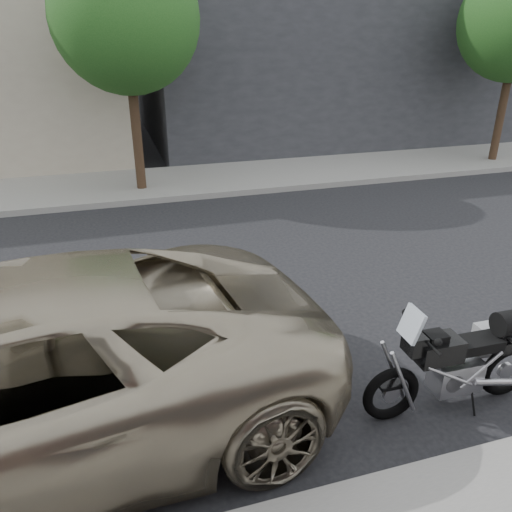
# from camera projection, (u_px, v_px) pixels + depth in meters

# --- Properties ---
(ground) EXTENTS (120.00, 120.00, 0.00)m
(ground) POSITION_uv_depth(u_px,v_px,m) (296.00, 284.00, 8.36)
(ground) COLOR black
(ground) RESTS_ON ground
(far_sidewalk) EXTENTS (44.00, 3.00, 0.15)m
(far_sidewalk) POSITION_uv_depth(u_px,v_px,m) (213.00, 179.00, 14.00)
(far_sidewalk) COLOR gray
(far_sidewalk) RESTS_ON ground
(far_building_dark) EXTENTS (16.00, 11.00, 7.00)m
(far_building_dark) POSITION_uv_depth(u_px,v_px,m) (340.00, 41.00, 20.55)
(far_building_dark) COLOR #2B2B30
(far_building_dark) RESTS_ON ground
(street_tree_mid) EXTENTS (3.40, 3.40, 5.70)m
(street_tree_mid) POSITION_uv_depth(u_px,v_px,m) (125.00, 18.00, 11.36)
(street_tree_mid) COLOR #3D2A1B
(street_tree_mid) RESTS_ON far_sidewalk
(motorcycle) EXTENTS (2.13, 0.69, 1.35)m
(motorcycle) POSITION_uv_depth(u_px,v_px,m) (464.00, 359.00, 5.48)
(motorcycle) COLOR black
(motorcycle) RESTS_ON ground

